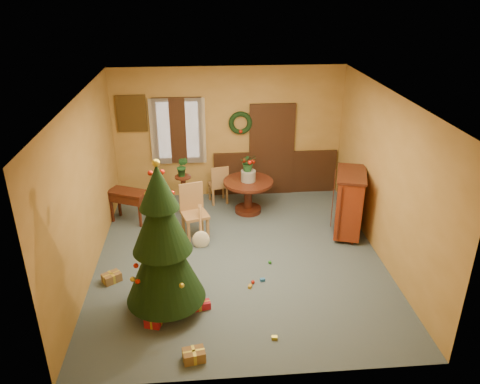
{
  "coord_description": "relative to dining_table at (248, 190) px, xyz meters",
  "views": [
    {
      "loc": [
        -0.59,
        -7.08,
        4.56
      ],
      "look_at": [
        0.05,
        0.4,
        1.11
      ],
      "focal_mm": 35.0,
      "sensor_mm": 36.0,
      "label": 1
    }
  ],
  "objects": [
    {
      "name": "gift_d",
      "position": [
        -1.06,
        -3.15,
        -0.44
      ],
      "size": [
        0.35,
        0.2,
        0.12
      ],
      "color": "#A81624",
      "rests_on": "floor"
    },
    {
      "name": "writing_desk",
      "position": [
        -2.45,
        -0.22,
        0.01
      ],
      "size": [
        0.85,
        0.66,
        0.68
      ],
      "color": "black",
      "rests_on": "floor"
    },
    {
      "name": "centerpiece_plant",
      "position": [
        0.0,
        0.0,
        0.63
      ],
      "size": [
        0.33,
        0.29,
        0.37
      ],
      "primitive_type": "imported",
      "color": "#1E4C23",
      "rests_on": "urn"
    },
    {
      "name": "room_envelope",
      "position": [
        -0.13,
        0.92,
        0.61
      ],
      "size": [
        5.5,
        5.5,
        5.5
      ],
      "color": "#3D4C59",
      "rests_on": "ground"
    },
    {
      "name": "chair_far",
      "position": [
        -0.6,
        0.47,
        -0.02
      ],
      "size": [
        0.46,
        0.46,
        0.89
      ],
      "color": "brown",
      "rests_on": "floor"
    },
    {
      "name": "sideboard",
      "position": [
        1.81,
        -1.09,
        0.18
      ],
      "size": [
        0.79,
        1.11,
        1.28
      ],
      "color": "#611D0B",
      "rests_on": "floor"
    },
    {
      "name": "chair_near",
      "position": [
        -1.14,
        -0.93,
        0.07
      ],
      "size": [
        0.57,
        0.57,
        1.06
      ],
      "color": "brown",
      "rests_on": "floor"
    },
    {
      "name": "gift_b",
      "position": [
        -1.71,
        -3.45,
        -0.39
      ],
      "size": [
        0.28,
        0.28,
        0.23
      ],
      "color": "#A81624",
      "rests_on": "floor"
    },
    {
      "name": "toy_c",
      "position": [
        -0.24,
        -2.69,
        -0.48
      ],
      "size": [
        0.08,
        0.09,
        0.05
      ],
      "primitive_type": "cube",
      "rotation": [
        0.0,
        0.0,
        1.15
      ],
      "color": "#B48721",
      "rests_on": "floor"
    },
    {
      "name": "gift_c",
      "position": [
        -2.49,
        -2.33,
        -0.42
      ],
      "size": [
        0.34,
        0.32,
        0.16
      ],
      "color": "brown",
      "rests_on": "floor"
    },
    {
      "name": "toy_e",
      "position": [
        -0.02,
        -3.9,
        -0.48
      ],
      "size": [
        0.08,
        0.06,
        0.05
      ],
      "primitive_type": "cube",
      "rotation": [
        0.0,
        0.0,
        -0.11
      ],
      "color": "gold",
      "rests_on": "floor"
    },
    {
      "name": "toy_a",
      "position": [
        -0.01,
        -2.53,
        -0.48
      ],
      "size": [
        0.09,
        0.07,
        0.05
      ],
      "primitive_type": "cube",
      "rotation": [
        0.0,
        0.0,
        0.2
      ],
      "color": "#2560A1",
      "rests_on": "floor"
    },
    {
      "name": "toy_b",
      "position": [
        0.18,
        -2.03,
        -0.47
      ],
      "size": [
        0.06,
        0.06,
        0.06
      ],
      "primitive_type": "sphere",
      "color": "#227C22",
      "rests_on": "floor"
    },
    {
      "name": "stand_plant",
      "position": [
        -1.35,
        0.01,
        0.57
      ],
      "size": [
        0.29,
        0.26,
        0.43
      ],
      "primitive_type": "imported",
      "rotation": [
        0.0,
        0.0,
        -0.37
      ],
      "color": "#19471E",
      "rests_on": "plant_stand"
    },
    {
      "name": "christmas_tree",
      "position": [
        -1.54,
        -3.1,
        0.64
      ],
      "size": [
        1.17,
        1.17,
        2.41
      ],
      "color": "#382111",
      "rests_on": "floor"
    },
    {
      "name": "plant_stand",
      "position": [
        -1.35,
        0.01,
        0.04
      ],
      "size": [
        0.33,
        0.33,
        0.86
      ],
      "color": "black",
      "rests_on": "floor"
    },
    {
      "name": "toy_d",
      "position": [
        -0.18,
        -2.58,
        -0.47
      ],
      "size": [
        0.06,
        0.06,
        0.06
      ],
      "primitive_type": "sphere",
      "color": "red",
      "rests_on": "floor"
    },
    {
      "name": "urn",
      "position": [
        0.0,
        0.0,
        0.33
      ],
      "size": [
        0.31,
        0.31,
        0.23
      ],
      "primitive_type": "cylinder",
      "color": "slate",
      "rests_on": "dining_table"
    },
    {
      "name": "gift_a",
      "position": [
        -1.13,
        -4.19,
        -0.43
      ],
      "size": [
        0.32,
        0.26,
        0.15
      ],
      "color": "brown",
      "rests_on": "floor"
    },
    {
      "name": "dining_table",
      "position": [
        0.0,
        0.0,
        0.0
      ],
      "size": [
        1.04,
        1.04,
        0.72
      ],
      "color": "black",
      "rests_on": "floor"
    },
    {
      "name": "guitar",
      "position": [
        -1.01,
        -1.36,
        -0.12
      ],
      "size": [
        0.35,
        0.51,
        0.74
      ],
      "primitive_type": null,
      "rotation": [
        -0.49,
        0.0,
        0.07
      ],
      "color": "white",
      "rests_on": "floor"
    }
  ]
}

